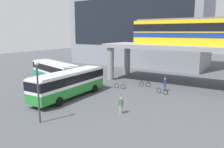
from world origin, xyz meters
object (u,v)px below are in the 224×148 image
object	(u,v)px
bicycle_blue	(162,91)
pedestrian_walking_across	(165,85)
train	(213,31)
station_building	(138,26)
pedestrian_waiting_near_stop	(121,106)
pedestrian_near_building	(100,81)
bus_main	(69,82)
bicycle_black	(145,84)
bicycle_brown	(120,86)
bus_secondary	(54,70)

from	to	relation	value
bicycle_blue	pedestrian_walking_across	world-z (taller)	pedestrian_walking_across
bicycle_blue	train	bearing A→B (deg)	55.95
station_building	pedestrian_waiting_near_stop	distance (m)	35.74
station_building	train	distance (m)	25.26
bicycle_blue	pedestrian_near_building	distance (m)	9.31
station_building	bus_main	bearing A→B (deg)	-79.00
pedestrian_walking_across	pedestrian_waiting_near_stop	bearing A→B (deg)	-93.83
bus_main	pedestrian_near_building	size ratio (longest dim) A/B	6.59
station_building	bicycle_black	bearing A→B (deg)	-60.90
train	bicycle_brown	world-z (taller)	train
station_building	bicycle_blue	xyz separation A→B (m)	(14.86, -22.82, -8.83)
station_building	bicycle_blue	world-z (taller)	station_building
bus_main	bicycle_black	size ratio (longest dim) A/B	6.28
bus_main	bus_secondary	world-z (taller)	same
bicycle_blue	pedestrian_walking_across	distance (m)	1.61
pedestrian_near_building	bicycle_brown	bearing A→B (deg)	4.88
bicycle_blue	station_building	bearing A→B (deg)	123.07
bus_secondary	bicycle_black	world-z (taller)	bus_secondary
bicycle_brown	pedestrian_near_building	bearing A→B (deg)	-175.12
station_building	pedestrian_walking_across	xyz separation A→B (m)	(14.67, -21.31, -8.34)
station_building	bicycle_brown	bearing A→B (deg)	-69.35
pedestrian_walking_across	bus_main	bearing A→B (deg)	-133.68
bus_secondary	pedestrian_walking_across	world-z (taller)	bus_secondary
station_building	bicycle_brown	size ratio (longest dim) A/B	17.89
bicycle_black	bus_main	bearing A→B (deg)	-118.22
train	pedestrian_waiting_near_stop	distance (m)	17.99
bicycle_blue	pedestrian_walking_across	size ratio (longest dim) A/B	0.95
pedestrian_near_building	pedestrian_walking_across	bearing A→B (deg)	14.55
bus_secondary	pedestrian_walking_across	size ratio (longest dim) A/B	6.27
train	bicycle_brown	xyz separation A→B (m)	(-10.51, -7.17, -7.60)
bus_secondary	pedestrian_waiting_near_stop	world-z (taller)	bus_secondary
train	bus_main	bearing A→B (deg)	-133.26
bus_secondary	pedestrian_near_building	xyz separation A→B (m)	(7.30, 2.08, -1.20)
pedestrian_walking_across	bicycle_blue	bearing A→B (deg)	-82.60
bicycle_brown	bicycle_blue	world-z (taller)	same
pedestrian_near_building	pedestrian_waiting_near_stop	bearing A→B (deg)	-44.22
bus_secondary	pedestrian_near_building	distance (m)	7.68
train	bicycle_black	bearing A→B (deg)	-152.52
pedestrian_near_building	bicycle_blue	bearing A→B (deg)	5.17
station_building	bus_main	size ratio (longest dim) A/B	2.88
bicycle_black	bicycle_blue	bearing A→B (deg)	-34.80
bicycle_black	pedestrian_near_building	world-z (taller)	pedestrian_near_building
train	pedestrian_walking_across	world-z (taller)	train
station_building	bicycle_blue	size ratio (longest dim) A/B	18.60
train	pedestrian_near_building	bearing A→B (deg)	-151.53
bicycle_blue	bicycle_black	bearing A→B (deg)	145.20
bus_main	train	bearing A→B (deg)	46.74
bicycle_black	pedestrian_walking_across	size ratio (longest dim) A/B	0.98
bicycle_brown	bus_main	bearing A→B (deg)	-112.24
train	bicycle_brown	bearing A→B (deg)	-145.71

